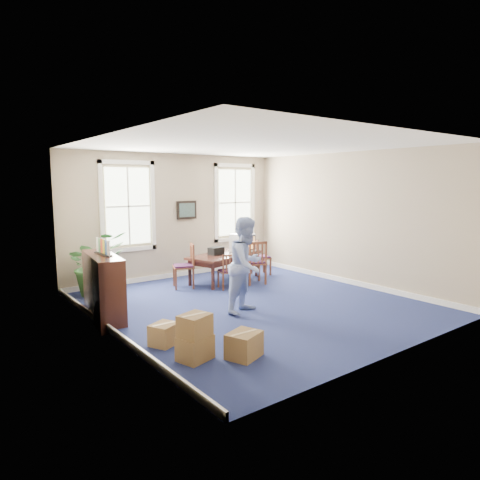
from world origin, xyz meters
TOP-DOWN VIEW (x-y plane):
  - floor at (0.00, 0.00)m, footprint 6.50×6.50m
  - ceiling at (0.00, 0.00)m, footprint 6.50×6.50m
  - wall_back at (0.00, 3.25)m, footprint 6.50×0.00m
  - wall_front at (0.00, -3.25)m, footprint 6.50×0.00m
  - wall_left at (-3.00, 0.00)m, footprint 0.00×6.50m
  - wall_right at (3.00, 0.00)m, footprint 0.00×6.50m
  - baseboard_back at (0.00, 3.22)m, footprint 6.00×0.04m
  - baseboard_left at (-2.97, 0.00)m, footprint 0.04×6.50m
  - baseboard_right at (2.97, 0.00)m, footprint 0.04×6.50m
  - window_left at (-1.30, 3.23)m, footprint 1.40×0.12m
  - window_right at (1.90, 3.23)m, footprint 1.40×0.12m
  - wall_picture at (0.30, 3.20)m, footprint 0.58×0.06m
  - conference_table at (0.72, 2.07)m, footprint 2.20×1.47m
  - crt_tv at (1.32, 2.11)m, footprint 0.59×0.63m
  - game_console at (1.60, 2.07)m, footprint 0.20×0.23m
  - equipment_bag at (0.49, 2.11)m, footprint 0.41×0.31m
  - chair_near_left at (0.31, 1.38)m, footprint 0.46×0.46m
  - chair_near_right at (1.14, 1.38)m, footprint 0.60×0.60m
  - chair_end_left at (-0.47, 2.07)m, footprint 0.61×0.61m
  - chair_end_right at (1.92, 2.07)m, footprint 0.51×0.51m
  - man at (-0.44, -0.34)m, footprint 1.08×0.96m
  - credenza at (-2.75, 0.99)m, footprint 0.66×1.63m
  - brochure_rack at (-2.73, 0.99)m, footprint 0.34×0.69m
  - potted_plant at (-2.33, 2.66)m, footprint 1.51×1.39m
  - cardboard_boxes at (-2.23, -1.59)m, footprint 1.56×1.56m

SIDE VIEW (x-z plane):
  - floor at x=0.00m, z-range 0.00..0.00m
  - baseboard_back at x=0.00m, z-range 0.00..0.12m
  - baseboard_left at x=-2.97m, z-range 0.00..0.12m
  - baseboard_right at x=2.97m, z-range 0.00..0.12m
  - conference_table at x=0.72m, z-range 0.00..0.69m
  - cardboard_boxes at x=-2.23m, z-range 0.00..0.69m
  - chair_near_left at x=0.31m, z-range 0.00..0.84m
  - chair_end_right at x=1.92m, z-range 0.00..0.97m
  - chair_end_left at x=-0.47m, z-range 0.00..1.04m
  - chair_near_right at x=1.14m, z-range 0.00..1.07m
  - credenza at x=-2.75m, z-range 0.00..1.24m
  - potted_plant at x=-2.33m, z-range 0.00..1.40m
  - game_console at x=1.60m, z-range 0.69..0.74m
  - equipment_bag at x=0.49m, z-range 0.69..0.87m
  - man at x=-0.44m, z-range 0.00..1.83m
  - crt_tv at x=1.32m, z-range 0.69..1.15m
  - brochure_rack at x=-2.73m, z-range 1.24..1.55m
  - wall_back at x=0.00m, z-range -1.65..4.85m
  - wall_front at x=0.00m, z-range -1.65..4.85m
  - wall_left at x=-3.00m, z-range -1.65..4.85m
  - wall_right at x=3.00m, z-range -1.65..4.85m
  - wall_picture at x=0.30m, z-range 1.51..1.99m
  - window_left at x=-1.30m, z-range 0.80..3.00m
  - window_right at x=1.90m, z-range 0.80..3.00m
  - ceiling at x=0.00m, z-range 3.20..3.20m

